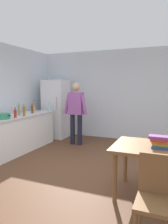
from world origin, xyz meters
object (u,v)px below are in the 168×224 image
(bottle_beer_brown, at_px, (32,109))
(dining_table, at_px, (164,153))
(bottle_water_clear, at_px, (49,107))
(refrigerator, at_px, (56,109))
(bottle_vinegar_tall, at_px, (19,110))
(book_stack, at_px, (160,142))
(chair, at_px, (159,194))
(cooking_pot, at_px, (4,116))
(bottle_sauce_red, at_px, (15,113))
(person, at_px, (76,109))
(bottle_oil_amber, at_px, (24,111))
(utensil_jar, at_px, (33,108))

(bottle_beer_brown, bearing_deg, dining_table, -24.46)
(bottle_water_clear, bearing_deg, refrigerator, 102.29)
(dining_table, height_order, bottle_water_clear, bottle_water_clear)
(bottle_vinegar_tall, distance_m, book_stack, 3.49)
(chair, height_order, cooking_pot, cooking_pot)
(refrigerator, bearing_deg, dining_table, -39.29)
(bottle_water_clear, relative_size, book_stack, 1.10)
(bottle_sauce_red, relative_size, bottle_vinegar_tall, 0.75)
(person, height_order, cooking_pot, person)
(book_stack, bearing_deg, bottle_beer_brown, 154.36)
(dining_table, xyz_separation_m, cooking_pot, (-3.28, 0.43, 0.29))
(dining_table, distance_m, cooking_pot, 3.32)
(bottle_beer_brown, height_order, book_stack, bottle_beer_brown)
(book_stack, bearing_deg, bottle_sauce_red, 166.67)
(refrigerator, height_order, bottle_water_clear, refrigerator)
(chair, distance_m, bottle_vinegar_tall, 3.94)
(bottle_sauce_red, xyz_separation_m, book_stack, (3.12, -0.74, -0.16))
(cooking_pot, xyz_separation_m, bottle_vinegar_tall, (-0.08, 0.60, 0.08))
(book_stack, bearing_deg, chair, -86.50)
(cooking_pot, relative_size, book_stack, 1.46)
(chair, height_order, book_stack, book_stack)
(bottle_oil_amber, relative_size, bottle_water_clear, 0.93)
(cooking_pot, bearing_deg, bottle_beer_brown, 92.46)
(refrigerator, relative_size, bottle_water_clear, 6.00)
(bottle_vinegar_tall, relative_size, bottle_beer_brown, 1.23)
(bottle_water_clear, bearing_deg, bottle_vinegar_tall, -100.29)
(dining_table, height_order, bottle_oil_amber, bottle_oil_amber)
(refrigerator, distance_m, person, 1.10)
(refrigerator, bearing_deg, person, -30.23)
(bottle_water_clear, distance_m, bottle_vinegar_tall, 1.08)
(cooking_pot, height_order, bottle_water_clear, bottle_water_clear)
(bottle_sauce_red, bearing_deg, bottle_water_clear, 89.57)
(cooking_pot, distance_m, book_stack, 3.27)
(bottle_water_clear, distance_m, bottle_beer_brown, 0.60)
(refrigerator, xyz_separation_m, chair, (3.30, -3.67, -0.37))
(bottle_vinegar_tall, bearing_deg, person, 47.83)
(chair, bearing_deg, bottle_beer_brown, 136.82)
(person, relative_size, bottle_sauce_red, 7.08)
(person, distance_m, dining_table, 3.20)
(bottle_vinegar_tall, bearing_deg, utensil_jar, 104.83)
(refrigerator, relative_size, dining_table, 1.29)
(bottle_vinegar_tall, bearing_deg, cooking_pot, -82.44)
(dining_table, height_order, bottle_beer_brown, bottle_beer_brown)
(refrigerator, distance_m, utensil_jar, 0.82)
(refrigerator, height_order, book_stack, refrigerator)
(bottle_vinegar_tall, bearing_deg, book_stack, -18.17)
(dining_table, xyz_separation_m, chair, (-0.00, -0.97, -0.14))
(dining_table, relative_size, bottle_water_clear, 4.67)
(book_stack, bearing_deg, dining_table, 45.53)
(bottle_oil_amber, bearing_deg, bottle_beer_brown, 106.04)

